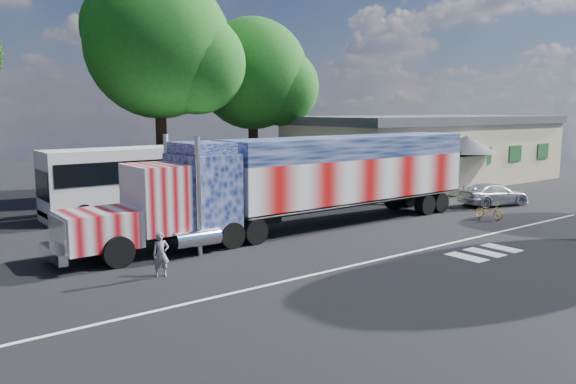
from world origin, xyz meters
TOP-DOWN VIEW (x-y plane):
  - ground at (0.00, 0.00)m, footprint 100.00×100.00m
  - lane_markings at (1.71, -3.77)m, footprint 30.00×2.67m
  - semi_truck at (1.41, 3.15)m, footprint 21.89×3.46m
  - coach_bus at (-2.38, 11.76)m, footprint 12.54×2.92m
  - hall_building at (19.92, 10.86)m, footprint 22.40×12.80m
  - parked_car at (14.35, 1.53)m, footprint 4.81×2.90m
  - woman at (-7.73, 0.03)m, footprint 0.64×0.50m
  - bicycle at (10.42, -0.78)m, footprint 0.72×1.57m
  - tree_ne_a at (7.27, 16.51)m, footprint 8.31×7.92m
  - tree_n_mid at (-0.03, 16.12)m, footprint 9.57×9.11m

SIDE VIEW (x-z plane):
  - ground at x=0.00m, z-range 0.00..0.00m
  - lane_markings at x=1.71m, z-range 0.00..0.01m
  - bicycle at x=10.42m, z-range 0.00..0.80m
  - parked_car at x=14.35m, z-range 0.00..1.30m
  - woman at x=-7.73m, z-range 0.00..1.54m
  - coach_bus at x=-2.38m, z-range 0.07..3.71m
  - semi_truck at x=1.41m, z-range 0.07..4.74m
  - hall_building at x=19.92m, z-range 0.02..5.22m
  - tree_ne_a at x=7.27m, z-range 2.08..14.26m
  - tree_n_mid at x=-0.03m, z-range 2.49..16.71m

